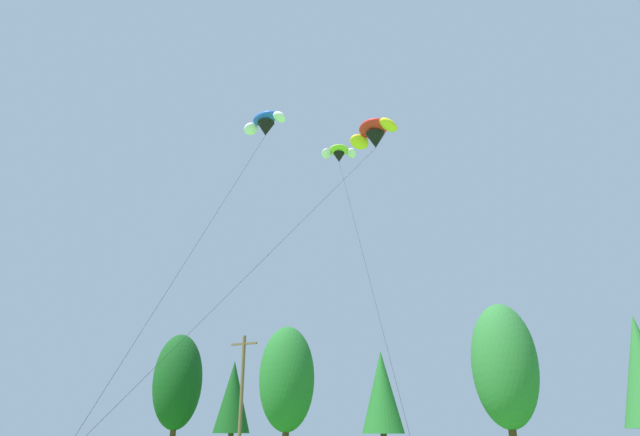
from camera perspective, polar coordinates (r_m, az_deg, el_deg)
The scene contains 9 objects.
treeline_tree_a at distance 64.02m, azimuth -14.60°, elevation -16.14°, with size 5.25×5.25×12.79m.
treeline_tree_b at distance 59.89m, azimuth -9.05°, elevation -17.90°, with size 3.71×3.71×9.58m.
treeline_tree_c at distance 51.47m, azimuth -3.48°, elevation -16.32°, with size 4.97×4.97×11.73m.
treeline_tree_d at distance 51.10m, azimuth 6.47°, elevation -17.52°, with size 3.68×3.68×9.45m.
treeline_tree_e at distance 48.03m, azimuth 18.66°, elevation -14.31°, with size 5.19×5.19×12.57m.
utility_pole at distance 41.98m, azimuth -8.19°, elevation -17.98°, with size 2.20×0.26×9.32m.
parafoil_kite_high_blue_white at distance 32.05m, azimuth -5.73°, elevation 9.74°, with size 3.22×11.14×18.18m.
parafoil_kite_mid_lime_white at distance 36.27m, azimuth 1.99°, elevation 6.72°, with size 7.53×8.91×19.06m.
parafoil_kite_far_red_yellow at distance 32.72m, azimuth 5.64°, elevation 8.73°, with size 7.59×15.22×18.11m.
Camera 1 is at (9.67, 3.15, 2.49)m, focal length 30.73 mm.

